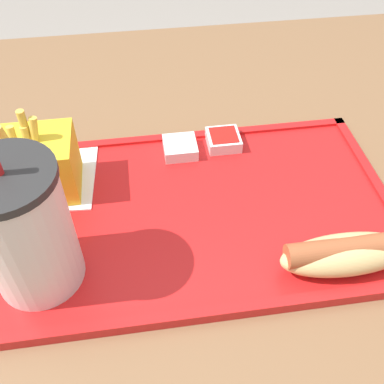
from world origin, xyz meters
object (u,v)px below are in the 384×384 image
(hot_dog_far, at_px, (347,253))
(fries_carton, at_px, (36,165))
(sauce_cup_ketchup, at_px, (223,139))
(soda_cup, at_px, (24,230))
(sauce_cup_mayo, at_px, (180,147))

(hot_dog_far, height_order, fries_carton, fries_carton)
(hot_dog_far, relative_size, fries_carton, 1.22)
(hot_dog_far, xyz_separation_m, fries_carton, (0.32, -0.16, 0.02))
(fries_carton, xyz_separation_m, sauce_cup_ketchup, (-0.23, -0.05, -0.03))
(soda_cup, distance_m, hot_dog_far, 0.32)
(fries_carton, relative_size, sauce_cup_mayo, 2.65)
(soda_cup, xyz_separation_m, hot_dog_far, (-0.31, 0.03, -0.05))
(sauce_cup_ketchup, bearing_deg, sauce_cup_mayo, 7.05)
(hot_dog_far, bearing_deg, soda_cup, -6.34)
(soda_cup, height_order, sauce_cup_ketchup, soda_cup)
(hot_dog_far, height_order, sauce_cup_ketchup, hot_dog_far)
(hot_dog_far, relative_size, sauce_cup_mayo, 3.23)
(fries_carton, bearing_deg, soda_cup, 94.22)
(sauce_cup_mayo, bearing_deg, hot_dog_far, 125.50)
(sauce_cup_ketchup, bearing_deg, fries_carton, 11.89)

